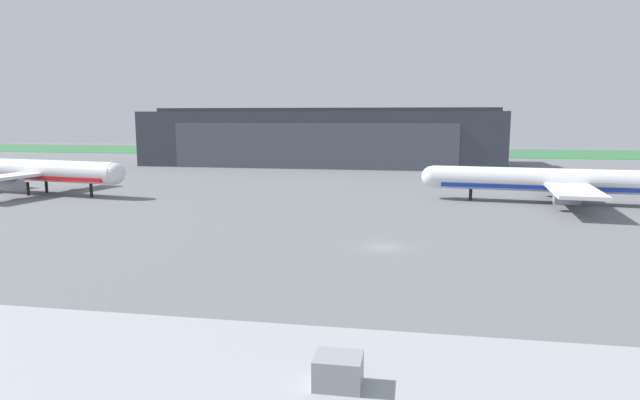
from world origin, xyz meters
TOP-DOWN VIEW (x-y plane):
  - ground_plane at (0.00, 0.00)m, footprint 440.00×440.00m
  - grass_field_strip at (0.00, 170.01)m, footprint 440.00×56.00m
  - maintenance_hangar at (-25.50, 108.25)m, footprint 107.46×37.63m
  - airliner_far_left at (-67.31, 31.47)m, footprint 37.43×29.52m
  - airliner_far_right at (27.86, 36.58)m, footprint 46.20×36.61m

SIDE VIEW (x-z plane):
  - ground_plane at x=0.00m, z-range 0.00..0.00m
  - grass_field_strip at x=0.00m, z-range 0.00..0.08m
  - airliner_far_right at x=27.86m, z-range -2.63..10.39m
  - airliner_far_left at x=-67.31m, z-range -2.41..11.31m
  - maintenance_hangar at x=-25.50m, z-range -0.46..17.09m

